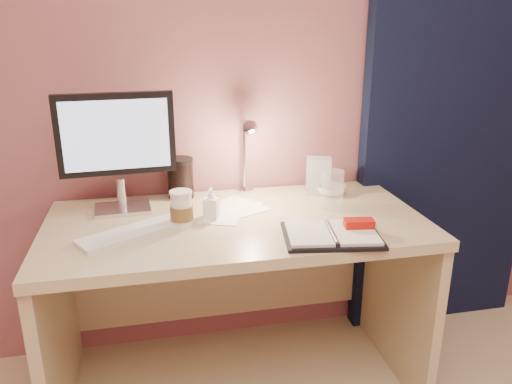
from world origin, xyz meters
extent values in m
plane|color=#95565F|center=(0.00, 1.75, 1.25)|extent=(3.50, 0.00, 3.50)
cube|color=black|center=(1.05, 1.69, 1.10)|extent=(0.85, 0.08, 2.20)
cube|color=tan|center=(0.00, 1.38, 0.71)|extent=(1.40, 0.70, 0.04)
cube|color=tan|center=(-0.68, 1.38, 0.34)|extent=(0.04, 0.66, 0.69)
cube|color=tan|center=(0.68, 1.38, 0.34)|extent=(0.04, 0.66, 0.69)
cube|color=tan|center=(0.00, 1.71, 0.40)|extent=(1.32, 0.03, 0.55)
cube|color=silver|center=(-0.42, 1.57, 0.74)|extent=(0.22, 0.17, 0.01)
cylinder|color=silver|center=(-0.42, 1.57, 0.80)|extent=(0.03, 0.03, 0.11)
cube|color=black|center=(-0.42, 1.57, 1.03)|extent=(0.43, 0.06, 0.30)
cube|color=#A1B7DB|center=(-0.42, 1.54, 1.03)|extent=(0.38, 0.03, 0.26)
cube|color=white|center=(-0.37, 1.32, 0.74)|extent=(0.40, 0.30, 0.02)
cube|color=black|center=(0.29, 1.15, 0.74)|extent=(0.36, 0.29, 0.01)
cube|color=silver|center=(0.21, 1.16, 0.75)|extent=(0.17, 0.23, 0.01)
cube|color=silver|center=(0.37, 1.14, 0.75)|extent=(0.17, 0.23, 0.01)
cube|color=#A4180E|center=(0.39, 1.17, 0.77)|extent=(0.11, 0.07, 0.03)
cube|color=silver|center=(0.06, 1.48, 0.73)|extent=(0.19, 0.19, 0.00)
cube|color=silver|center=(-0.06, 1.41, 0.73)|extent=(0.19, 0.19, 0.00)
cube|color=silver|center=(0.02, 1.53, 0.73)|extent=(0.23, 0.23, 0.00)
cylinder|color=white|center=(-0.20, 1.36, 0.79)|extent=(0.07, 0.07, 0.12)
cylinder|color=brown|center=(-0.20, 1.36, 0.78)|extent=(0.08, 0.08, 0.05)
cylinder|color=white|center=(-0.20, 1.36, 0.86)|extent=(0.08, 0.08, 0.01)
cylinder|color=white|center=(0.39, 1.42, 0.81)|extent=(0.09, 0.09, 0.15)
imported|color=white|center=(0.44, 1.58, 0.75)|extent=(0.13, 0.13, 0.04)
imported|color=white|center=(-0.09, 1.41, 0.79)|extent=(0.07, 0.07, 0.12)
cylinder|color=black|center=(-0.18, 1.68, 0.80)|extent=(0.11, 0.11, 0.15)
cube|color=silver|center=(0.39, 1.61, 0.81)|extent=(0.12, 0.11, 0.15)
cylinder|color=silver|center=(0.09, 1.69, 0.74)|extent=(0.08, 0.08, 0.01)
cylinder|color=silver|center=(0.09, 1.69, 0.89)|extent=(0.01, 0.01, 0.29)
cone|color=silver|center=(0.09, 1.55, 1.03)|extent=(0.06, 0.05, 0.06)
camera|label=1|loc=(-0.29, -0.32, 1.43)|focal=35.00mm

